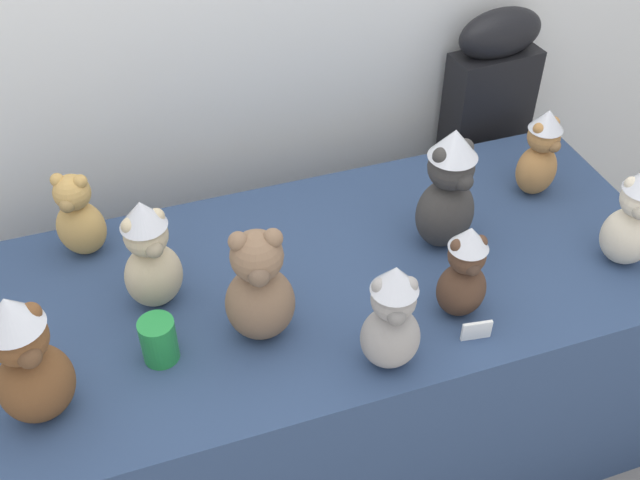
{
  "coord_description": "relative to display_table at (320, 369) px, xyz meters",
  "views": [
    {
      "loc": [
        -0.44,
        -1.03,
        2.03
      ],
      "look_at": [
        0.0,
        0.25,
        0.84
      ],
      "focal_mm": 42.58,
      "sensor_mm": 36.0,
      "label": 1
    }
  ],
  "objects": [
    {
      "name": "party_cup_green",
      "position": [
        -0.42,
        -0.13,
        0.41
      ],
      "size": [
        0.08,
        0.08,
        0.11
      ],
      "primitive_type": "cylinder",
      "color": "#238C3D",
      "rests_on": "display_table"
    },
    {
      "name": "teddy_bear_cocoa",
      "position": [
        0.27,
        -0.22,
        0.48
      ],
      "size": [
        0.12,
        0.11,
        0.26
      ],
      "rotation": [
        0.0,
        0.0,
        -0.07
      ],
      "color": "#4C3323",
      "rests_on": "display_table"
    },
    {
      "name": "teddy_bear_sand",
      "position": [
        -0.39,
        0.05,
        0.51
      ],
      "size": [
        0.16,
        0.14,
        0.3
      ],
      "rotation": [
        0.0,
        0.0,
        0.23
      ],
      "color": "#CCB78E",
      "rests_on": "display_table"
    },
    {
      "name": "instrument_case",
      "position": [
        0.75,
        0.53,
        0.19
      ],
      "size": [
        0.29,
        0.14,
        1.08
      ],
      "rotation": [
        0.0,
        0.0,
        0.09
      ],
      "color": "black",
      "rests_on": "ground_plane"
    },
    {
      "name": "teddy_bear_caramel",
      "position": [
        0.68,
        0.13,
        0.49
      ],
      "size": [
        0.14,
        0.13,
        0.26
      ],
      "rotation": [
        0.0,
        0.0,
        0.27
      ],
      "color": "#B27A42",
      "rests_on": "display_table"
    },
    {
      "name": "teddy_bear_mocha",
      "position": [
        -0.19,
        -0.13,
        0.5
      ],
      "size": [
        0.18,
        0.16,
        0.3
      ],
      "rotation": [
        0.0,
        0.0,
        -0.19
      ],
      "color": "#7F6047",
      "rests_on": "display_table"
    },
    {
      "name": "name_card_front_left",
      "position": [
        0.27,
        -0.31,
        0.38
      ],
      "size": [
        0.07,
        0.02,
        0.05
      ],
      "primitive_type": "cube",
      "rotation": [
        0.0,
        0.0,
        -0.14
      ],
      "color": "white",
      "rests_on": "display_table"
    },
    {
      "name": "teddy_bear_cream",
      "position": [
        0.74,
        -0.19,
        0.5
      ],
      "size": [
        0.17,
        0.16,
        0.29
      ],
      "rotation": [
        0.0,
        0.0,
        -0.58
      ],
      "color": "beige",
      "rests_on": "display_table"
    },
    {
      "name": "teddy_bear_chestnut",
      "position": [
        -0.67,
        -0.2,
        0.52
      ],
      "size": [
        0.18,
        0.17,
        0.34
      ],
      "rotation": [
        0.0,
        0.0,
        0.31
      ],
      "color": "brown",
      "rests_on": "display_table"
    },
    {
      "name": "teddy_bear_ash",
      "position": [
        0.05,
        -0.31,
        0.5
      ],
      "size": [
        0.15,
        0.14,
        0.29
      ],
      "rotation": [
        0.0,
        0.0,
        -0.26
      ],
      "color": "gray",
      "rests_on": "display_table"
    },
    {
      "name": "teddy_bear_charcoal",
      "position": [
        0.34,
        0.02,
        0.53
      ],
      "size": [
        0.18,
        0.16,
        0.34
      ],
      "rotation": [
        0.0,
        0.0,
        0.21
      ],
      "color": "#383533",
      "rests_on": "display_table"
    },
    {
      "name": "teddy_bear_honey",
      "position": [
        -0.54,
        0.28,
        0.47
      ],
      "size": [
        0.16,
        0.15,
        0.24
      ],
      "rotation": [
        0.0,
        0.0,
        -0.42
      ],
      "color": "tan",
      "rests_on": "display_table"
    },
    {
      "name": "display_table",
      "position": [
        0.0,
        0.0,
        0.0
      ],
      "size": [
        1.82,
        0.79,
        0.72
      ],
      "primitive_type": "cube",
      "color": "navy",
      "rests_on": "ground_plane"
    }
  ]
}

